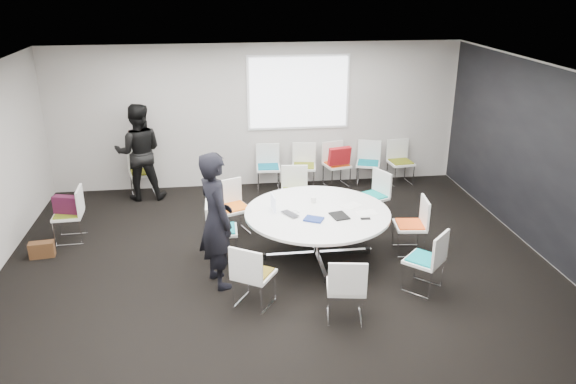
{
  "coord_description": "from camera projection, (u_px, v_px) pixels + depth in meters",
  "views": [
    {
      "loc": [
        -0.78,
        -7.23,
        4.0
      ],
      "look_at": [
        0.2,
        0.4,
        1.0
      ],
      "focal_mm": 35.0,
      "sensor_mm": 36.0,
      "label": 1
    }
  ],
  "objects": [
    {
      "name": "room_shell",
      "position": [
        284.0,
        176.0,
        7.73
      ],
      "size": [
        8.08,
        7.08,
        2.88
      ],
      "color": "black",
      "rests_on": "ground"
    },
    {
      "name": "conference_table",
      "position": [
        317.0,
        224.0,
        8.33
      ],
      "size": [
        2.15,
        2.15,
        0.73
      ],
      "color": "silver",
      "rests_on": "ground"
    },
    {
      "name": "projection_screen",
      "position": [
        299.0,
        93.0,
        10.85
      ],
      "size": [
        1.9,
        0.03,
        1.35
      ],
      "primitive_type": "cube",
      "color": "white",
      "rests_on": "room_shell"
    },
    {
      "name": "chair_ring_a",
      "position": [
        410.0,
        236.0,
        8.54
      ],
      "size": [
        0.5,
        0.51,
        0.88
      ],
      "rotation": [
        0.0,
        0.0,
        1.46
      ],
      "color": "silver",
      "rests_on": "ground"
    },
    {
      "name": "chair_ring_b",
      "position": [
        372.0,
        206.0,
        9.63
      ],
      "size": [
        0.6,
        0.61,
        0.88
      ],
      "rotation": [
        0.0,
        0.0,
        2.01
      ],
      "color": "silver",
      "rests_on": "ground"
    },
    {
      "name": "chair_ring_c",
      "position": [
        295.0,
        201.0,
        9.82
      ],
      "size": [
        0.5,
        0.49,
        0.88
      ],
      "rotation": [
        0.0,
        0.0,
        3.05
      ],
      "color": "silver",
      "rests_on": "ground"
    },
    {
      "name": "chair_ring_d",
      "position": [
        234.0,
        217.0,
        9.18
      ],
      "size": [
        0.6,
        0.59,
        0.88
      ],
      "rotation": [
        0.0,
        0.0,
        3.54
      ],
      "color": "silver",
      "rests_on": "ground"
    },
    {
      "name": "chair_ring_e",
      "position": [
        222.0,
        241.0,
        8.39
      ],
      "size": [
        0.45,
        0.46,
        0.88
      ],
      "rotation": [
        0.0,
        0.0,
        4.71
      ],
      "color": "silver",
      "rests_on": "ground"
    },
    {
      "name": "chair_ring_f",
      "position": [
        254.0,
        286.0,
        7.16
      ],
      "size": [
        0.63,
        0.62,
        0.88
      ],
      "rotation": [
        0.0,
        0.0,
        5.73
      ],
      "color": "silver",
      "rests_on": "ground"
    },
    {
      "name": "chair_ring_g",
      "position": [
        345.0,
        299.0,
        6.87
      ],
      "size": [
        0.53,
        0.52,
        0.88
      ],
      "rotation": [
        0.0,
        0.0,
        6.12
      ],
      "color": "silver",
      "rests_on": "ground"
    },
    {
      "name": "chair_ring_h",
      "position": [
        424.0,
        272.0,
        7.52
      ],
      "size": [
        0.64,
        0.64,
        0.88
      ],
      "rotation": [
        0.0,
        0.0,
        7.08
      ],
      "color": "silver",
      "rests_on": "ground"
    },
    {
      "name": "chair_back_a",
      "position": [
        268.0,
        176.0,
        11.07
      ],
      "size": [
        0.48,
        0.47,
        0.88
      ],
      "rotation": [
        0.0,
        0.0,
        3.09
      ],
      "color": "silver",
      "rests_on": "ground"
    },
    {
      "name": "chair_back_b",
      "position": [
        304.0,
        175.0,
        11.13
      ],
      "size": [
        0.53,
        0.52,
        0.88
      ],
      "rotation": [
        0.0,
        0.0,
        2.98
      ],
      "color": "silver",
      "rests_on": "ground"
    },
    {
      "name": "chair_back_c",
      "position": [
        336.0,
        173.0,
        11.23
      ],
      "size": [
        0.56,
        0.55,
        0.88
      ],
      "rotation": [
        0.0,
        0.0,
        3.4
      ],
      "color": "silver",
      "rests_on": "ground"
    },
    {
      "name": "chair_back_d",
      "position": [
        368.0,
        172.0,
        11.3
      ],
      "size": [
        0.58,
        0.57,
        0.88
      ],
      "rotation": [
        0.0,
        0.0,
        2.82
      ],
      "color": "silver",
      "rests_on": "ground"
    },
    {
      "name": "chair_back_e",
      "position": [
        400.0,
        170.0,
        11.37
      ],
      "size": [
        0.51,
        0.5,
        0.88
      ],
      "rotation": [
        0.0,
        0.0,
        3.26
      ],
      "color": "silver",
      "rests_on": "ground"
    },
    {
      "name": "chair_spare_left",
      "position": [
        71.0,
        225.0,
        8.92
      ],
      "size": [
        0.47,
        0.48,
        0.88
      ],
      "rotation": [
        0.0,
        0.0,
        1.62
      ],
      "color": "silver",
      "rests_on": "ground"
    },
    {
      "name": "chair_person_back",
      "position": [
        143.0,
        181.0,
        10.78
      ],
      "size": [
        0.56,
        0.55,
        0.88
      ],
      "rotation": [
        0.0,
        0.0,
        3.39
      ],
      "color": "silver",
      "rests_on": "ground"
    },
    {
      "name": "person_main",
      "position": [
        216.0,
        220.0,
        7.44
      ],
      "size": [
        0.68,
        0.81,
        1.89
      ],
      "primitive_type": "imported",
      "rotation": [
        0.0,
        0.0,
        1.95
      ],
      "color": "black",
      "rests_on": "ground"
    },
    {
      "name": "person_back",
      "position": [
        139.0,
        152.0,
        10.4
      ],
      "size": [
        0.91,
        0.72,
        1.82
      ],
      "primitive_type": "imported",
      "rotation": [
        0.0,
        0.0,
        3.18
      ],
      "color": "black",
      "rests_on": "ground"
    },
    {
      "name": "laptop",
      "position": [
        293.0,
        213.0,
        8.16
      ],
      "size": [
        0.32,
        0.36,
        0.02
      ],
      "primitive_type": "imported",
      "rotation": [
        0.0,
        0.0,
        2.1
      ],
      "color": "#333338",
      "rests_on": "conference_table"
    },
    {
      "name": "laptop_lid",
      "position": [
        273.0,
        203.0,
        8.24
      ],
      "size": [
        0.05,
        0.3,
        0.22
      ],
      "primitive_type": "cube",
      "rotation": [
        0.0,
        0.0,
        1.68
      ],
      "color": "silver",
      "rests_on": "conference_table"
    },
    {
      "name": "notebook_black",
      "position": [
        339.0,
        216.0,
        8.09
      ],
      "size": [
        0.28,
        0.34,
        0.02
      ],
      "primitive_type": "cube",
      "rotation": [
        0.0,
        0.0,
        0.21
      ],
      "color": "black",
      "rests_on": "conference_table"
    },
    {
      "name": "tablet_folio",
      "position": [
        314.0,
        219.0,
        7.97
      ],
      "size": [
        0.32,
        0.3,
        0.03
      ],
      "primitive_type": "cube",
      "rotation": [
        0.0,
        0.0,
        -0.48
      ],
      "color": "navy",
      "rests_on": "conference_table"
    },
    {
      "name": "papers_right",
      "position": [
        351.0,
        206.0,
        8.47
      ],
      "size": [
        0.37,
        0.34,
        0.0
      ],
      "primitive_type": "cube",
      "rotation": [
        0.0,
        0.0,
        0.58
      ],
      "color": "white",
      "rests_on": "conference_table"
    },
    {
      "name": "papers_front",
      "position": [
        366.0,
        213.0,
        8.22
      ],
      "size": [
        0.33,
        0.26,
        0.0
      ],
      "primitive_type": "cube",
      "rotation": [
        0.0,
        0.0,
        0.16
      ],
      "color": "white",
      "rests_on": "conference_table"
    },
    {
      "name": "cup",
      "position": [
        313.0,
        200.0,
        8.57
      ],
      "size": [
        0.08,
        0.08,
        0.09
      ],
      "primitive_type": "cylinder",
      "color": "white",
      "rests_on": "conference_table"
    },
    {
      "name": "phone",
      "position": [
        365.0,
        219.0,
        8.01
      ],
      "size": [
        0.14,
        0.08,
        0.01
      ],
      "primitive_type": "cube",
      "rotation": [
        0.0,
        0.0,
        -0.05
      ],
      "color": "black",
      "rests_on": "conference_table"
    },
    {
      "name": "maroon_bag",
      "position": [
        66.0,
        205.0,
        8.79
      ],
      "size": [
        0.42,
        0.24,
        0.28
      ],
      "primitive_type": "cube",
      "rotation": [
        0.0,
        0.0,
        -0.28
      ],
      "color": "#44122A",
      "rests_on": "chair_spare_left"
    },
    {
      "name": "brown_bag",
      "position": [
        42.0,
        250.0,
        8.45
      ],
      "size": [
        0.38,
        0.2,
        0.24
      ],
      "primitive_type": "cube",
      "rotation": [
        0.0,
        0.0,
        0.12
      ],
      "color": "#482B17",
      "rests_on": "ground"
    },
    {
      "name": "red_jacket",
      "position": [
        339.0,
        156.0,
        10.87
      ],
      "size": [
        0.47,
        0.26,
        0.36
      ],
      "primitive_type": "cube",
      "rotation": [
        0.17,
        0.0,
        0.24
      ],
      "color": "maroon",
      "rests_on": "chair_back_c"
    }
  ]
}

